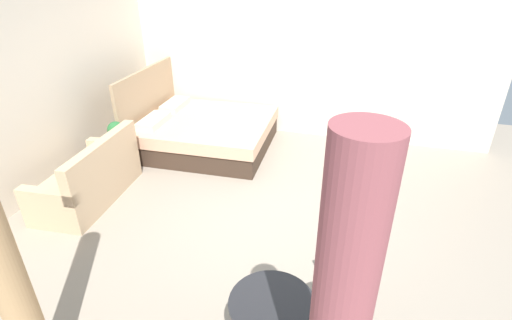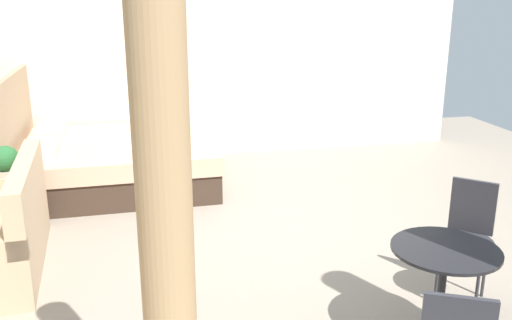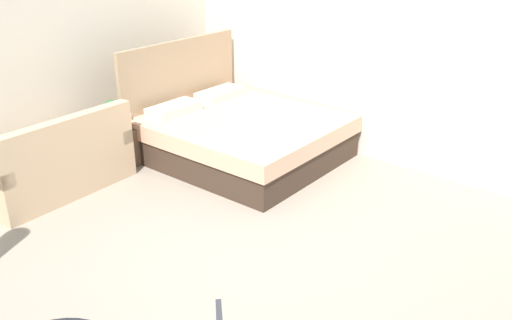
{
  "view_description": "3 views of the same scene",
  "coord_description": "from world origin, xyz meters",
  "px_view_note": "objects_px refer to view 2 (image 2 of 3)",
  "views": [
    {
      "loc": [
        -3.98,
        -0.97,
        2.97
      ],
      "look_at": [
        0.28,
        0.22,
        0.65
      ],
      "focal_mm": 26.48,
      "sensor_mm": 36.0,
      "label": 1
    },
    {
      "loc": [
        -4.8,
        1.24,
        2.19
      ],
      "look_at": [
        0.25,
        0.17,
        0.65
      ],
      "focal_mm": 38.96,
      "sensor_mm": 36.0,
      "label": 2
    },
    {
      "loc": [
        -2.88,
        -2.64,
        2.68
      ],
      "look_at": [
        0.5,
        0.27,
        0.74
      ],
      "focal_mm": 37.55,
      "sensor_mm": 36.0,
      "label": 3
    }
  ],
  "objects_px": {
    "bed": "(112,160)",
    "potted_plant": "(6,165)",
    "nightstand": "(9,204)",
    "cafe_chair_near_window": "(468,228)",
    "balcony_table": "(442,279)",
    "vase": "(9,170)"
  },
  "relations": [
    {
      "from": "nightstand",
      "to": "cafe_chair_near_window",
      "type": "relative_size",
      "value": 0.54
    },
    {
      "from": "bed",
      "to": "cafe_chair_near_window",
      "type": "relative_size",
      "value": 2.56
    },
    {
      "from": "balcony_table",
      "to": "cafe_chair_near_window",
      "type": "relative_size",
      "value": 0.79
    },
    {
      "from": "bed",
      "to": "vase",
      "type": "bearing_deg",
      "value": 137.01
    },
    {
      "from": "vase",
      "to": "balcony_table",
      "type": "bearing_deg",
      "value": -131.87
    },
    {
      "from": "vase",
      "to": "cafe_chair_near_window",
      "type": "xyz_separation_m",
      "value": [
        -2.2,
        -3.59,
        0.0
      ]
    },
    {
      "from": "bed",
      "to": "nightstand",
      "type": "distance_m",
      "value": 1.45
    },
    {
      "from": "bed",
      "to": "cafe_chair_near_window",
      "type": "bearing_deg",
      "value": -140.0
    },
    {
      "from": "cafe_chair_near_window",
      "to": "vase",
      "type": "bearing_deg",
      "value": 58.51
    },
    {
      "from": "nightstand",
      "to": "bed",
      "type": "bearing_deg",
      "value": -40.17
    },
    {
      "from": "vase",
      "to": "cafe_chair_near_window",
      "type": "relative_size",
      "value": 0.17
    },
    {
      "from": "balcony_table",
      "to": "cafe_chair_near_window",
      "type": "bearing_deg",
      "value": -43.06
    },
    {
      "from": "balcony_table",
      "to": "vase",
      "type": "bearing_deg",
      "value": 48.13
    },
    {
      "from": "potted_plant",
      "to": "bed",
      "type": "bearing_deg",
      "value": -36.4
    },
    {
      "from": "balcony_table",
      "to": "nightstand",
      "type": "bearing_deg",
      "value": 49.53
    },
    {
      "from": "bed",
      "to": "nightstand",
      "type": "relative_size",
      "value": 4.76
    },
    {
      "from": "balcony_table",
      "to": "cafe_chair_near_window",
      "type": "distance_m",
      "value": 0.76
    },
    {
      "from": "vase",
      "to": "cafe_chair_near_window",
      "type": "distance_m",
      "value": 4.21
    },
    {
      "from": "nightstand",
      "to": "cafe_chair_near_window",
      "type": "bearing_deg",
      "value": -119.98
    },
    {
      "from": "potted_plant",
      "to": "vase",
      "type": "relative_size",
      "value": 2.55
    },
    {
      "from": "bed",
      "to": "potted_plant",
      "type": "xyz_separation_m",
      "value": [
        -1.21,
        0.89,
        0.36
      ]
    },
    {
      "from": "cafe_chair_near_window",
      "to": "bed",
      "type": "bearing_deg",
      "value": 40.0
    }
  ]
}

